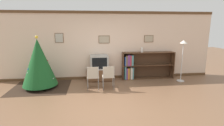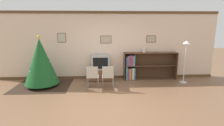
{
  "view_description": "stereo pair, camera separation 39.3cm",
  "coord_description": "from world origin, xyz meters",
  "px_view_note": "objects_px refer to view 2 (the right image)",
  "views": [
    {
      "loc": [
        -0.48,
        -4.58,
        2.13
      ],
      "look_at": [
        0.21,
        1.32,
        0.87
      ],
      "focal_mm": 28.0,
      "sensor_mm": 36.0,
      "label": 1
    },
    {
      "loc": [
        -0.08,
        -4.61,
        2.13
      ],
      "look_at": [
        0.21,
        1.32,
        0.87
      ],
      "focal_mm": 28.0,
      "sensor_mm": 36.0,
      "label": 2
    }
  ],
  "objects_px": {
    "television": "(101,62)",
    "vase": "(144,50)",
    "folding_chair_left": "(93,76)",
    "tv_console": "(101,74)",
    "bookshelf": "(141,67)",
    "christmas_tree": "(41,61)",
    "folding_chair_right": "(108,76)",
    "standing_lamp": "(186,51)"
  },
  "relations": [
    {
      "from": "christmas_tree",
      "to": "television",
      "type": "relative_size",
      "value": 2.62
    },
    {
      "from": "vase",
      "to": "standing_lamp",
      "type": "relative_size",
      "value": 0.12
    },
    {
      "from": "bookshelf",
      "to": "vase",
      "type": "distance_m",
      "value": 0.68
    },
    {
      "from": "christmas_tree",
      "to": "bookshelf",
      "type": "xyz_separation_m",
      "value": [
        3.72,
        0.68,
        -0.39
      ]
    },
    {
      "from": "christmas_tree",
      "to": "television",
      "type": "xyz_separation_m",
      "value": [
        2.1,
        0.58,
        -0.16
      ]
    },
    {
      "from": "television",
      "to": "folding_chair_right",
      "type": "bearing_deg",
      "value": -75.54
    },
    {
      "from": "television",
      "to": "standing_lamp",
      "type": "xyz_separation_m",
      "value": [
        3.17,
        -0.45,
        0.49
      ]
    },
    {
      "from": "television",
      "to": "vase",
      "type": "xyz_separation_m",
      "value": [
        1.73,
        0.1,
        0.45
      ]
    },
    {
      "from": "tv_console",
      "to": "television",
      "type": "bearing_deg",
      "value": -90.0
    },
    {
      "from": "christmas_tree",
      "to": "bookshelf",
      "type": "distance_m",
      "value": 3.81
    },
    {
      "from": "christmas_tree",
      "to": "folding_chair_left",
      "type": "height_order",
      "value": "christmas_tree"
    },
    {
      "from": "tv_console",
      "to": "folding_chair_left",
      "type": "height_order",
      "value": "folding_chair_left"
    },
    {
      "from": "christmas_tree",
      "to": "tv_console",
      "type": "height_order",
      "value": "christmas_tree"
    },
    {
      "from": "folding_chair_left",
      "to": "tv_console",
      "type": "bearing_deg",
      "value": 75.58
    },
    {
      "from": "folding_chair_right",
      "to": "folding_chair_left",
      "type": "bearing_deg",
      "value": 180.0
    },
    {
      "from": "tv_console",
      "to": "vase",
      "type": "distance_m",
      "value": 1.97
    },
    {
      "from": "christmas_tree",
      "to": "tv_console",
      "type": "bearing_deg",
      "value": 15.46
    },
    {
      "from": "folding_chair_right",
      "to": "tv_console",
      "type": "bearing_deg",
      "value": 104.42
    },
    {
      "from": "television",
      "to": "bookshelf",
      "type": "height_order",
      "value": "bookshelf"
    },
    {
      "from": "tv_console",
      "to": "folding_chair_left",
      "type": "distance_m",
      "value": 1.07
    },
    {
      "from": "television",
      "to": "folding_chair_left",
      "type": "distance_m",
      "value": 1.08
    },
    {
      "from": "tv_console",
      "to": "standing_lamp",
      "type": "height_order",
      "value": "standing_lamp"
    },
    {
      "from": "standing_lamp",
      "to": "christmas_tree",
      "type": "bearing_deg",
      "value": -178.6
    },
    {
      "from": "tv_console",
      "to": "bookshelf",
      "type": "relative_size",
      "value": 0.48
    },
    {
      "from": "standing_lamp",
      "to": "folding_chair_right",
      "type": "bearing_deg",
      "value": -169.02
    },
    {
      "from": "tv_console",
      "to": "bookshelf",
      "type": "distance_m",
      "value": 1.66
    },
    {
      "from": "folding_chair_right",
      "to": "christmas_tree",
      "type": "bearing_deg",
      "value": 169.54
    },
    {
      "from": "bookshelf",
      "to": "christmas_tree",
      "type": "bearing_deg",
      "value": -169.72
    },
    {
      "from": "vase",
      "to": "standing_lamp",
      "type": "bearing_deg",
      "value": -20.7
    },
    {
      "from": "folding_chair_right",
      "to": "standing_lamp",
      "type": "xyz_separation_m",
      "value": [
        2.91,
        0.56,
        0.76
      ]
    },
    {
      "from": "bookshelf",
      "to": "standing_lamp",
      "type": "distance_m",
      "value": 1.79
    },
    {
      "from": "standing_lamp",
      "to": "bookshelf",
      "type": "bearing_deg",
      "value": 160.48
    },
    {
      "from": "folding_chair_right",
      "to": "vase",
      "type": "bearing_deg",
      "value": 37.18
    },
    {
      "from": "tv_console",
      "to": "folding_chair_right",
      "type": "xyz_separation_m",
      "value": [
        0.26,
        -1.02,
        0.23
      ]
    },
    {
      "from": "folding_chair_left",
      "to": "bookshelf",
      "type": "distance_m",
      "value": 2.19
    },
    {
      "from": "television",
      "to": "vase",
      "type": "distance_m",
      "value": 1.78
    },
    {
      "from": "christmas_tree",
      "to": "standing_lamp",
      "type": "xyz_separation_m",
      "value": [
        5.27,
        0.13,
        0.33
      ]
    },
    {
      "from": "television",
      "to": "bookshelf",
      "type": "xyz_separation_m",
      "value": [
        1.63,
        0.1,
        -0.23
      ]
    },
    {
      "from": "folding_chair_left",
      "to": "folding_chair_right",
      "type": "xyz_separation_m",
      "value": [
        0.52,
        0.0,
        0.0
      ]
    },
    {
      "from": "standing_lamp",
      "to": "folding_chair_left",
      "type": "bearing_deg",
      "value": -170.66
    },
    {
      "from": "standing_lamp",
      "to": "tv_console",
      "type": "bearing_deg",
      "value": 171.91
    },
    {
      "from": "standing_lamp",
      "to": "vase",
      "type": "bearing_deg",
      "value": 159.3
    }
  ]
}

